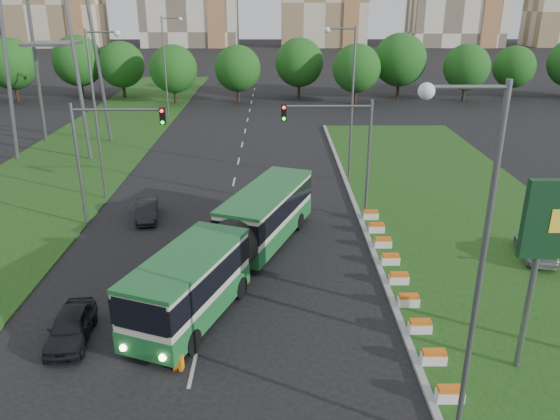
{
  "coord_description": "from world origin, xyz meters",
  "views": [
    {
      "loc": [
        0.34,
        -24.02,
        13.93
      ],
      "look_at": [
        0.61,
        5.0,
        2.6
      ],
      "focal_mm": 35.0,
      "sensor_mm": 36.0,
      "label": 1
    }
  ],
  "objects_px": {
    "car_left_far": "(147,210)",
    "shopping_trolley": "(178,363)",
    "articulated_bus": "(231,242)",
    "pedestrian": "(182,312)",
    "car_median": "(536,247)",
    "car_left_near": "(71,326)",
    "traffic_mast_median": "(344,141)",
    "traffic_mast_left": "(102,146)"
  },
  "relations": [
    {
      "from": "car_left_near",
      "to": "pedestrian",
      "type": "relative_size",
      "value": 2.29
    },
    {
      "from": "car_left_near",
      "to": "articulated_bus",
      "type": "bearing_deg",
      "value": 38.64
    },
    {
      "from": "car_median",
      "to": "shopping_trolley",
      "type": "bearing_deg",
      "value": 37.98
    },
    {
      "from": "traffic_mast_left",
      "to": "shopping_trolley",
      "type": "xyz_separation_m",
      "value": [
        6.82,
        -14.9,
        -5.04
      ]
    },
    {
      "from": "articulated_bus",
      "to": "car_median",
      "type": "relative_size",
      "value": 4.29
    },
    {
      "from": "traffic_mast_median",
      "to": "articulated_bus",
      "type": "bearing_deg",
      "value": -132.05
    },
    {
      "from": "pedestrian",
      "to": "traffic_mast_median",
      "type": "bearing_deg",
      "value": -25.22
    },
    {
      "from": "car_left_near",
      "to": "car_median",
      "type": "height_order",
      "value": "car_left_near"
    },
    {
      "from": "articulated_bus",
      "to": "car_left_near",
      "type": "xyz_separation_m",
      "value": [
        -6.48,
        -6.31,
        -1.1
      ]
    },
    {
      "from": "traffic_mast_median",
      "to": "articulated_bus",
      "type": "height_order",
      "value": "traffic_mast_median"
    },
    {
      "from": "traffic_mast_left",
      "to": "pedestrian",
      "type": "bearing_deg",
      "value": -61.5
    },
    {
      "from": "traffic_mast_left",
      "to": "car_median",
      "type": "bearing_deg",
      "value": -11.58
    },
    {
      "from": "articulated_bus",
      "to": "pedestrian",
      "type": "xyz_separation_m",
      "value": [
        -1.79,
        -5.55,
        -0.9
      ]
    },
    {
      "from": "pedestrian",
      "to": "shopping_trolley",
      "type": "height_order",
      "value": "pedestrian"
    },
    {
      "from": "pedestrian",
      "to": "articulated_bus",
      "type": "bearing_deg",
      "value": -9.81
    },
    {
      "from": "articulated_bus",
      "to": "car_left_far",
      "type": "height_order",
      "value": "articulated_bus"
    },
    {
      "from": "car_left_near",
      "to": "car_left_far",
      "type": "relative_size",
      "value": 1.04
    },
    {
      "from": "car_left_far",
      "to": "shopping_trolley",
      "type": "xyz_separation_m",
      "value": [
        4.71,
        -16.01,
        -0.33
      ]
    },
    {
      "from": "car_left_near",
      "to": "pedestrian",
      "type": "bearing_deg",
      "value": 3.65
    },
    {
      "from": "car_left_far",
      "to": "shopping_trolley",
      "type": "bearing_deg",
      "value": -83.57
    },
    {
      "from": "car_left_near",
      "to": "car_left_far",
      "type": "distance_m",
      "value": 13.97
    },
    {
      "from": "traffic_mast_left",
      "to": "car_left_far",
      "type": "bearing_deg",
      "value": 27.81
    },
    {
      "from": "traffic_mast_median",
      "to": "articulated_bus",
      "type": "xyz_separation_m",
      "value": [
        -6.8,
        -7.54,
        -3.56
      ]
    },
    {
      "from": "car_left_near",
      "to": "car_median",
      "type": "xyz_separation_m",
      "value": [
        23.61,
        7.63,
        0.06
      ]
    },
    {
      "from": "shopping_trolley",
      "to": "car_left_near",
      "type": "bearing_deg",
      "value": 168.04
    },
    {
      "from": "traffic_mast_left",
      "to": "car_left_near",
      "type": "distance_m",
      "value": 13.8
    },
    {
      "from": "traffic_mast_left",
      "to": "traffic_mast_median",
      "type": "bearing_deg",
      "value": 3.77
    },
    {
      "from": "car_left_near",
      "to": "car_left_far",
      "type": "xyz_separation_m",
      "value": [
        0.24,
        13.97,
        -0.05
      ]
    },
    {
      "from": "pedestrian",
      "to": "car_left_near",
      "type": "bearing_deg",
      "value": 107.31
    },
    {
      "from": "pedestrian",
      "to": "traffic_mast_left",
      "type": "bearing_deg",
      "value": 36.57
    },
    {
      "from": "traffic_mast_left",
      "to": "car_left_far",
      "type": "xyz_separation_m",
      "value": [
        2.11,
        1.11,
        -4.71
      ]
    },
    {
      "from": "articulated_bus",
      "to": "shopping_trolley",
      "type": "bearing_deg",
      "value": -79.36
    },
    {
      "from": "car_left_far",
      "to": "pedestrian",
      "type": "relative_size",
      "value": 2.2
    },
    {
      "from": "car_left_far",
      "to": "car_median",
      "type": "distance_m",
      "value": 24.21
    },
    {
      "from": "car_median",
      "to": "shopping_trolley",
      "type": "xyz_separation_m",
      "value": [
        -18.66,
        -9.68,
        -0.44
      ]
    },
    {
      "from": "car_median",
      "to": "shopping_trolley",
      "type": "distance_m",
      "value": 21.02
    },
    {
      "from": "car_left_near",
      "to": "shopping_trolley",
      "type": "distance_m",
      "value": 5.37
    },
    {
      "from": "articulated_bus",
      "to": "traffic_mast_left",
      "type": "bearing_deg",
      "value": 162.96
    },
    {
      "from": "traffic_mast_left",
      "to": "pedestrian",
      "type": "xyz_separation_m",
      "value": [
        6.56,
        -12.09,
        -4.46
      ]
    },
    {
      "from": "car_left_near",
      "to": "pedestrian",
      "type": "xyz_separation_m",
      "value": [
        4.69,
        0.76,
        0.2
      ]
    },
    {
      "from": "traffic_mast_median",
      "to": "car_median",
      "type": "distance_m",
      "value": 12.9
    },
    {
      "from": "articulated_bus",
      "to": "car_left_far",
      "type": "distance_m",
      "value": 9.95
    }
  ]
}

